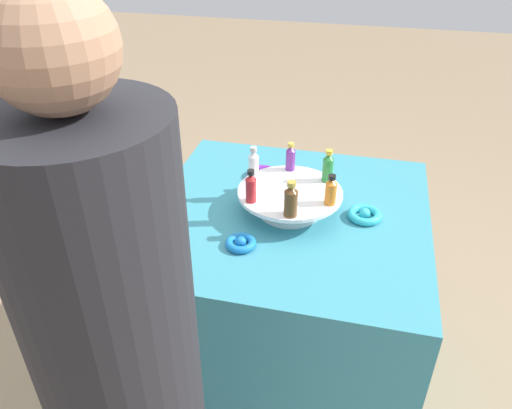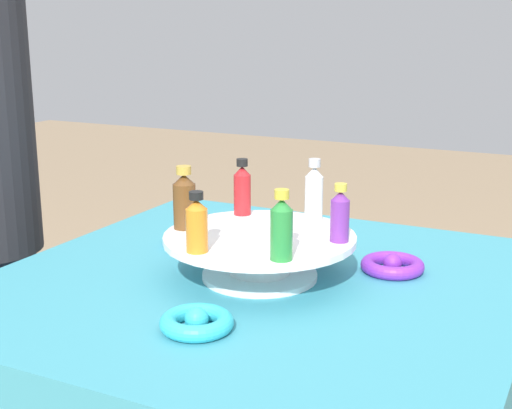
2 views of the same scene
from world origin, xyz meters
name	(u,v)px [view 1 (image 1 of 2)]	position (x,y,z in m)	size (l,w,h in m)	color
ground_plane	(282,370)	(0.00, 0.00, 0.00)	(12.00, 12.00, 0.00)	#997F60
party_table	(285,300)	(0.00, 0.00, 0.39)	(0.88, 0.88, 0.78)	teal
display_stand	(290,198)	(0.00, 0.00, 0.83)	(0.33, 0.33, 0.08)	white
bottle_purple	(291,158)	(-0.13, -0.02, 0.90)	(0.03, 0.03, 0.10)	#702D93
bottle_clear	(254,164)	(-0.05, -0.13, 0.91)	(0.03, 0.03, 0.11)	silver
bottle_red	(251,187)	(0.09, -0.10, 0.91)	(0.03, 0.03, 0.11)	#B21E23
bottle_brown	(291,200)	(0.13, 0.02, 0.91)	(0.04, 0.04, 0.11)	brown
bottle_orange	(331,191)	(0.05, 0.13, 0.90)	(0.03, 0.03, 0.10)	orange
bottle_green	(328,167)	(-0.09, 0.10, 0.91)	(0.03, 0.03, 0.11)	#288438
ribbon_bow_blue	(241,243)	(0.21, -0.10, 0.79)	(0.09, 0.09, 0.03)	blue
ribbon_bow_teal	(365,215)	(-0.02, 0.24, 0.79)	(0.11, 0.11, 0.03)	#2DB7CC
ribbon_bow_purple	(263,174)	(-0.20, -0.13, 0.79)	(0.11, 0.11, 0.03)	purple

